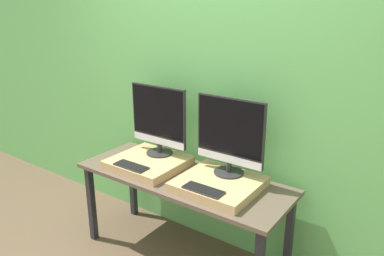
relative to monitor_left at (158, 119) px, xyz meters
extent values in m
cube|color=#66B75B|center=(0.33, 0.25, 0.23)|extent=(8.00, 0.04, 2.60)
cube|color=brown|center=(0.33, -0.13, -0.37)|extent=(1.66, 0.62, 0.03)
cube|color=#232328|center=(-0.44, -0.38, -0.73)|extent=(0.05, 0.05, 0.68)
cube|color=#232328|center=(-0.44, 0.12, -0.73)|extent=(0.05, 0.05, 0.68)
cube|color=#232328|center=(1.10, 0.12, -0.73)|extent=(0.05, 0.05, 0.68)
cube|color=tan|center=(0.00, -0.14, -0.33)|extent=(0.54, 0.51, 0.06)
cylinder|color=#282828|center=(0.00, 0.00, -0.29)|extent=(0.22, 0.22, 0.01)
cylinder|color=#282828|center=(0.00, 0.00, -0.25)|extent=(0.04, 0.04, 0.07)
cube|color=#282828|center=(0.00, 0.00, 0.03)|extent=(0.52, 0.02, 0.48)
cube|color=black|center=(0.00, -0.01, 0.06)|extent=(0.50, 0.00, 0.39)
cube|color=silver|center=(0.00, -0.01, -0.18)|extent=(0.52, 0.00, 0.06)
cube|color=#2D2D2D|center=(0.00, -0.33, -0.29)|extent=(0.28, 0.11, 0.01)
cube|color=black|center=(0.00, -0.33, -0.28)|extent=(0.27, 0.10, 0.00)
cube|color=tan|center=(0.65, -0.14, -0.33)|extent=(0.54, 0.51, 0.06)
cylinder|color=#282828|center=(0.65, 0.00, -0.29)|extent=(0.22, 0.22, 0.01)
cylinder|color=#282828|center=(0.65, 0.00, -0.25)|extent=(0.04, 0.04, 0.07)
cube|color=#282828|center=(0.65, 0.00, 0.03)|extent=(0.52, 0.02, 0.48)
cube|color=black|center=(0.65, -0.01, 0.06)|extent=(0.50, 0.00, 0.39)
cube|color=silver|center=(0.65, -0.01, -0.18)|extent=(0.52, 0.00, 0.06)
cube|color=#2D2D2D|center=(0.65, -0.33, -0.29)|extent=(0.28, 0.11, 0.01)
cube|color=black|center=(0.65, -0.33, -0.28)|extent=(0.27, 0.10, 0.00)
camera|label=1|loc=(1.86, -2.16, 0.86)|focal=35.00mm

